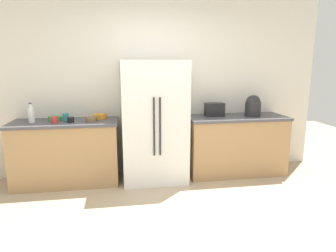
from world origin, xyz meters
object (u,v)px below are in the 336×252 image
(cup_a, at_px, (55,120))
(bottle_a, at_px, (31,114))
(rice_cooker, at_px, (253,106))
(cup_b, at_px, (258,111))
(bowl_c, at_px, (100,116))
(refrigerator, at_px, (154,122))
(cup_c, at_px, (66,117))
(cup_d, at_px, (71,120))
(bowl_b, at_px, (55,118))
(bowl_a, at_px, (91,119))
(toaster, at_px, (214,109))

(cup_a, bearing_deg, bottle_a, 164.65)
(rice_cooker, relative_size, cup_b, 3.44)
(cup_b, height_order, bowl_c, cup_b)
(refrigerator, xyz_separation_m, rice_cooker, (1.52, 0.03, 0.19))
(rice_cooker, height_order, cup_c, rice_cooker)
(bowl_c, bearing_deg, cup_d, -149.07)
(bowl_b, bearing_deg, cup_d, -37.73)
(refrigerator, height_order, cup_b, refrigerator)
(cup_a, bearing_deg, cup_d, 8.00)
(rice_cooker, distance_m, cup_b, 0.28)
(bowl_a, bearing_deg, cup_d, -172.69)
(refrigerator, height_order, cup_c, refrigerator)
(rice_cooker, distance_m, bowl_a, 2.40)
(cup_c, bearing_deg, rice_cooker, -0.99)
(cup_c, xyz_separation_m, bowl_c, (0.46, 0.10, -0.02))
(cup_b, bearing_deg, bottle_a, -176.68)
(cup_c, bearing_deg, cup_d, -55.36)
(cup_b, xyz_separation_m, bowl_c, (-2.47, -0.03, -0.01))
(cup_d, bearing_deg, cup_a, -172.00)
(toaster, relative_size, bowl_c, 1.46)
(rice_cooker, bearing_deg, bowl_b, 177.78)
(refrigerator, distance_m, bowl_c, 0.79)
(rice_cooker, xyz_separation_m, cup_b, (0.18, 0.18, -0.11))
(bottle_a, bearing_deg, bowl_a, -1.76)
(cup_a, relative_size, cup_b, 0.96)
(rice_cooker, bearing_deg, refrigerator, -178.79)
(toaster, relative_size, cup_a, 3.10)
(refrigerator, relative_size, bowl_a, 10.96)
(cup_c, bearing_deg, bowl_a, -13.76)
(cup_b, distance_m, bowl_b, 3.09)
(bottle_a, bearing_deg, bowl_c, 10.56)
(cup_b, relative_size, cup_d, 1.03)
(toaster, bearing_deg, bowl_a, -175.79)
(cup_b, relative_size, bowl_a, 0.59)
(cup_b, bearing_deg, refrigerator, -172.87)
(bowl_c, bearing_deg, bowl_a, -119.52)
(refrigerator, relative_size, bowl_c, 9.05)
(cup_c, xyz_separation_m, bowl_b, (-0.16, 0.07, -0.02))
(rice_cooker, relative_size, bowl_a, 2.04)
(cup_b, distance_m, cup_d, 2.86)
(refrigerator, bearing_deg, cup_c, 176.29)
(toaster, xyz_separation_m, bottle_a, (-2.60, -0.11, 0.01))
(bottle_a, height_order, cup_c, bottle_a)
(cup_b, distance_m, bowl_c, 2.47)
(toaster, xyz_separation_m, cup_a, (-2.29, -0.20, -0.06))
(toaster, relative_size, bowl_b, 1.49)
(rice_cooker, relative_size, cup_a, 3.57)
(rice_cooker, relative_size, bottle_a, 1.19)
(rice_cooker, bearing_deg, bowl_c, 176.20)
(bottle_a, xyz_separation_m, cup_a, (0.32, -0.09, -0.07))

